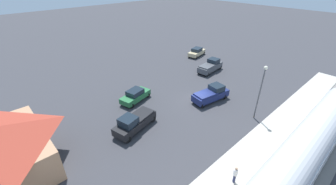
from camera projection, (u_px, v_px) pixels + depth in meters
The scene contains 10 objects.
ground_plane at pixel (197, 102), 29.89m from camera, with size 200.00×200.00×0.00m, color #38383D.
railway_track at pixel (307, 157), 20.88m from camera, with size 4.80×70.00×0.30m.
platform at pixel (267, 136), 23.42m from camera, with size 3.20×46.00×0.30m.
pedestrian_on_platform at pixel (235, 174), 17.74m from camera, with size 0.36×0.36×1.71m.
sedan_green at pixel (135, 95), 29.68m from camera, with size 2.81×4.80×1.74m.
sedan_tan at pixel (197, 52), 45.58m from camera, with size 2.74×4.79×1.74m.
pickup_navy at pixel (211, 94), 29.74m from camera, with size 2.74×5.63×2.14m.
pickup_black at pixel (134, 122), 24.21m from camera, with size 3.16×5.71×2.14m.
pickup_charcoal at pixel (211, 66), 38.50m from camera, with size 2.47×5.56×2.14m.
light_pole_near_platform at pixel (261, 86), 24.44m from camera, with size 0.44×0.44×6.93m.
Camera 1 is at (-15.89, 20.18, 15.89)m, focal length 22.92 mm.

